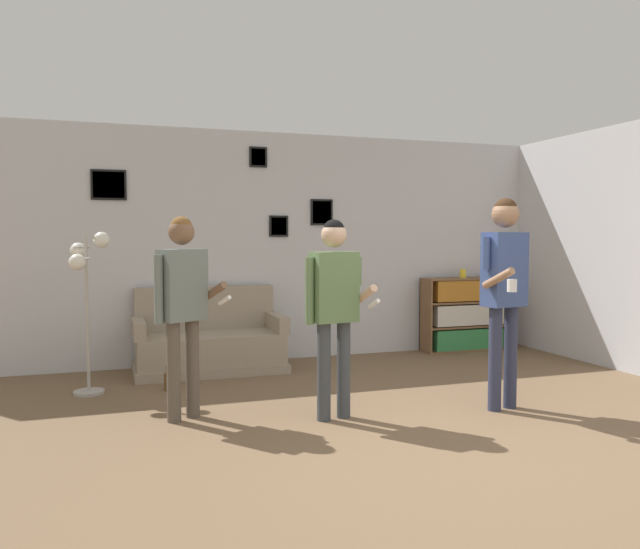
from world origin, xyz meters
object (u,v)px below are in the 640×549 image
object	(u,v)px
bottle_on_floor	(168,381)
person_watcher_holding_cup	(505,278)
couch	(209,344)
drinking_cup	(463,274)
floor_lamp	(87,281)
person_player_foreground_left	(182,296)
bookshelf	(466,314)
person_player_foreground_center	(334,298)

from	to	relation	value
bottle_on_floor	person_watcher_holding_cup	bearing A→B (deg)	-30.77
couch	drinking_cup	world-z (taller)	drinking_cup
couch	bottle_on_floor	bearing A→B (deg)	-123.74
floor_lamp	person_player_foreground_left	xyz separation A→B (m)	(0.75, -1.12, -0.06)
couch	bookshelf	world-z (taller)	bookshelf
person_player_foreground_center	drinking_cup	bearing A→B (deg)	41.86
couch	person_player_foreground_center	distance (m)	2.36
person_player_foreground_left	person_player_foreground_center	xyz separation A→B (m)	(1.15, -0.38, -0.02)
couch	bottle_on_floor	xyz separation A→B (m)	(-0.51, -0.77, -0.20)
couch	floor_lamp	world-z (taller)	floor_lamp
person_watcher_holding_cup	person_player_foreground_center	bearing A→B (deg)	172.61
person_player_foreground_left	person_player_foreground_center	size ratio (longest dim) A/B	1.02
person_player_foreground_center	floor_lamp	bearing A→B (deg)	141.82
bookshelf	drinking_cup	bearing A→B (deg)	179.76
bookshelf	bottle_on_floor	world-z (taller)	bookshelf
person_watcher_holding_cup	bookshelf	bearing A→B (deg)	64.50
person_player_foreground_left	bottle_on_floor	xyz separation A→B (m)	(-0.04, 1.01, -0.90)
floor_lamp	person_watcher_holding_cup	distance (m)	3.76
bookshelf	person_player_foreground_center	distance (m)	3.60
couch	bookshelf	size ratio (longest dim) A/B	1.37
couch	person_player_foreground_left	bearing A→B (deg)	-104.98
couch	bottle_on_floor	size ratio (longest dim) A/B	6.68
couch	person_player_foreground_center	bearing A→B (deg)	-72.65
bottle_on_floor	drinking_cup	bearing A→B (deg)	14.19
floor_lamp	bookshelf	bearing A→B (deg)	10.60
floor_lamp	person_player_foreground_center	bearing A→B (deg)	-38.18
floor_lamp	person_player_foreground_center	world-z (taller)	person_player_foreground_center
couch	person_player_foreground_left	xyz separation A→B (m)	(-0.48, -1.78, 0.70)
person_player_foreground_left	drinking_cup	world-z (taller)	person_player_foreground_left
bottle_on_floor	bookshelf	bearing A→B (deg)	14.00
bottle_on_floor	person_player_foreground_center	bearing A→B (deg)	-49.47
floor_lamp	person_watcher_holding_cup	xyz separation A→B (m)	(3.36, -1.68, 0.06)
bookshelf	drinking_cup	world-z (taller)	drinking_cup
bookshelf	person_player_foreground_left	size ratio (longest dim) A/B	0.72
bookshelf	floor_lamp	bearing A→B (deg)	-169.40
couch	bookshelf	xyz separation A→B (m)	(3.35, 0.19, 0.17)
bookshelf	person_player_foreground_left	distance (m)	4.33
couch	person_watcher_holding_cup	xyz separation A→B (m)	(2.14, -2.35, 0.82)
floor_lamp	drinking_cup	distance (m)	4.60
person_player_foreground_center	person_watcher_holding_cup	bearing A→B (deg)	-7.39
person_watcher_holding_cup	drinking_cup	xyz separation A→B (m)	(1.16, 2.54, -0.12)
person_player_foreground_center	drinking_cup	distance (m)	3.52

